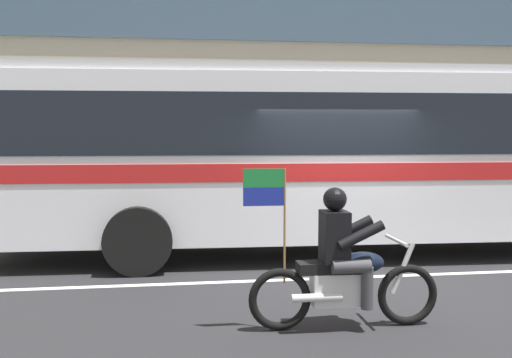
{
  "coord_description": "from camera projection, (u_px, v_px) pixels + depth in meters",
  "views": [
    {
      "loc": [
        -2.69,
        -9.31,
        2.19
      ],
      "look_at": [
        -1.37,
        -0.52,
        1.48
      ],
      "focal_mm": 43.42,
      "sensor_mm": 36.0,
      "label": 1
    }
  ],
  "objects": [
    {
      "name": "transit_bus",
      "position": [
        372.0,
        147.0,
        10.92
      ],
      "size": [
        13.16,
        3.13,
        3.22
      ],
      "color": "silver",
      "rests_on": "ground_plane"
    },
    {
      "name": "fire_hydrant",
      "position": [
        223.0,
        208.0,
        13.18
      ],
      "size": [
        0.22,
        0.3,
        0.75
      ],
      "color": "#4C8C3F",
      "rests_on": "sidewalk_curb"
    },
    {
      "name": "sidewalk_curb",
      "position": [
        278.0,
        218.0,
        14.77
      ],
      "size": [
        28.0,
        3.8,
        0.15
      ],
      "primitive_type": "cube",
      "color": "#B7B2A8",
      "rests_on": "ground_plane"
    },
    {
      "name": "motorcycle_with_rider",
      "position": [
        343.0,
        268.0,
        6.8
      ],
      "size": [
        2.2,
        0.64,
        1.78
      ],
      "color": "black",
      "rests_on": "ground_plane"
    },
    {
      "name": "ground_plane",
      "position": [
        337.0,
        269.0,
        9.75
      ],
      "size": [
        60.0,
        60.0,
        0.0
      ],
      "primitive_type": "plane",
      "color": "black"
    },
    {
      "name": "lane_center_stripe",
      "position": [
        348.0,
        277.0,
        9.16
      ],
      "size": [
        26.6,
        0.14,
        0.01
      ],
      "primitive_type": "cube",
      "color": "silver",
      "rests_on": "ground_plane"
    }
  ]
}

